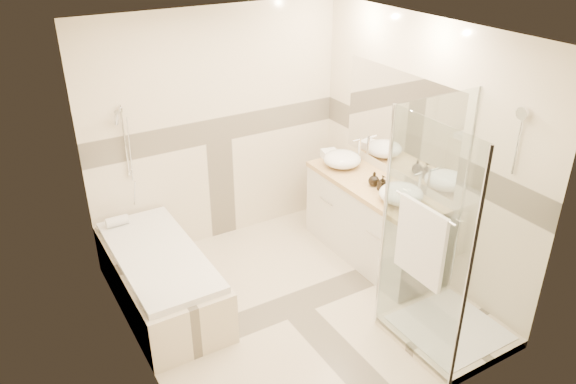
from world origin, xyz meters
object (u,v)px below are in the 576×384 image
amenity_bottle_a (382,183)px  shower_enclosure (439,287)px  amenity_bottle_b (374,179)px  bathtub (160,276)px  vessel_sink_far (401,194)px  vessel_sink_near (342,159)px  vanity (371,221)px

amenity_bottle_a → shower_enclosure: bearing=-103.7°
amenity_bottle_b → amenity_bottle_a: bearing=-90.0°
shower_enclosure → amenity_bottle_a: 1.23m
amenity_bottle_b → bathtub: bearing=170.0°
bathtub → vessel_sink_far: bearing=-20.0°
bathtub → amenity_bottle_b: (2.13, -0.37, 0.62)m
amenity_bottle_a → bathtub: bearing=166.7°
bathtub → amenity_bottle_b: bearing=-10.0°
vessel_sink_near → shower_enclosure: bearing=-98.7°
vanity → shower_enclosure: (-0.29, -1.27, 0.08)m
shower_enclosure → vessel_sink_near: bearing=81.3°
vanity → amenity_bottle_a: amenity_bottle_a is taller
vanity → vessel_sink_far: 0.66m
shower_enclosure → vessel_sink_far: (0.27, 0.85, 0.43)m
amenity_bottle_a → amenity_bottle_b: (0.00, 0.13, -0.01)m
vessel_sink_far → amenity_bottle_a: 0.27m
vessel_sink_far → bathtub: bearing=160.0°
vanity → vessel_sink_far: (-0.02, -0.43, 0.51)m
vanity → amenity_bottle_b: (-0.02, -0.02, 0.50)m
shower_enclosure → amenity_bottle_a: bearing=76.3°
vessel_sink_near → amenity_bottle_a: 0.67m
shower_enclosure → vessel_sink_near: (0.27, 1.79, 0.43)m
vessel_sink_far → amenity_bottle_a: bearing=90.0°
vessel_sink_near → vanity: bearing=-87.8°
vessel_sink_far → amenity_bottle_b: 0.40m
bathtub → shower_enclosure: shower_enclosure is taller
vessel_sink_near → amenity_bottle_b: vessel_sink_near is taller
bathtub → vessel_sink_near: 2.23m
amenity_bottle_a → amenity_bottle_b: amenity_bottle_a is taller
vanity → amenity_bottle_b: 0.50m
vessel_sink_far → amenity_bottle_a: vessel_sink_far is taller
vanity → amenity_bottle_a: size_ratio=10.24×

